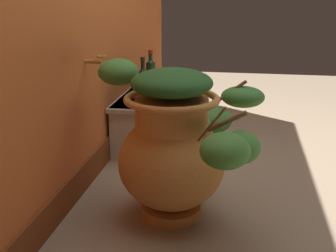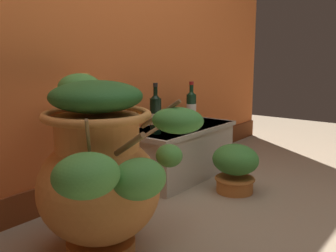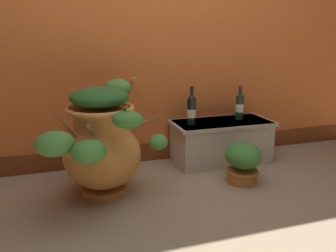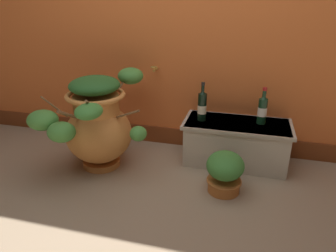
% 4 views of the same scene
% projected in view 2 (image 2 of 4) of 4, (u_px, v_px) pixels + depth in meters
% --- Properties ---
extents(ground_plane, '(7.00, 7.00, 0.00)m').
position_uv_depth(ground_plane, '(263.00, 240.00, 1.86)').
color(ground_plane, gray).
extents(terracotta_urn, '(0.87, 0.87, 0.78)m').
position_uv_depth(terracotta_urn, '(101.00, 168.00, 1.68)').
color(terracotta_urn, '#CC7F3D').
rests_on(terracotta_urn, ground_plane).
extents(stone_ledge, '(0.89, 0.42, 0.37)m').
position_uv_depth(stone_ledge, '(180.00, 150.00, 2.78)').
color(stone_ledge, beige).
rests_on(stone_ledge, ground_plane).
extents(wine_bottle_left, '(0.07, 0.07, 0.30)m').
position_uv_depth(wine_bottle_left, '(191.00, 105.00, 2.89)').
color(wine_bottle_left, black).
rests_on(wine_bottle_left, stone_ledge).
extents(wine_bottle_middle, '(0.08, 0.08, 0.33)m').
position_uv_depth(wine_bottle_middle, '(156.00, 113.00, 2.49)').
color(wine_bottle_middle, black).
rests_on(wine_bottle_middle, stone_ledge).
extents(potted_shrub, '(0.27, 0.30, 0.31)m').
position_uv_depth(potted_shrub, '(235.00, 167.00, 2.48)').
color(potted_shrub, '#C17033').
rests_on(potted_shrub, ground_plane).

